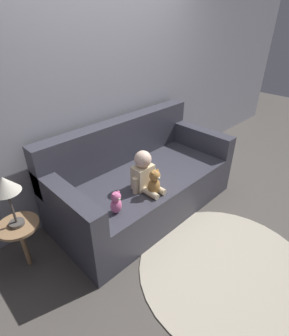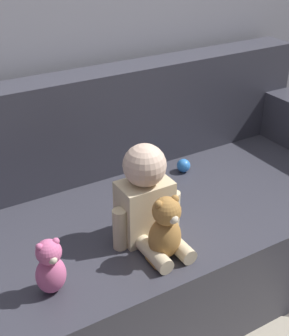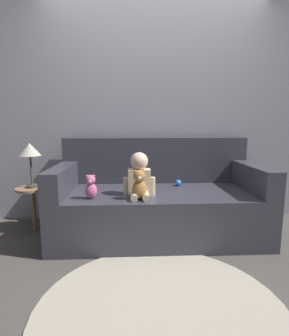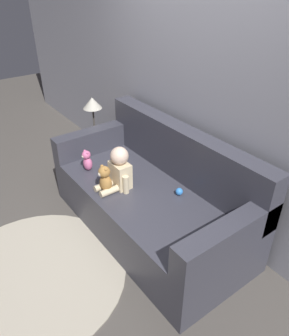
% 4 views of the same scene
% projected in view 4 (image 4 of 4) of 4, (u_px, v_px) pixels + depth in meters
% --- Properties ---
extents(ground_plane, '(12.00, 12.00, 0.00)m').
position_uv_depth(ground_plane, '(148.00, 228.00, 3.24)').
color(ground_plane, '#4C4742').
extents(wall_back, '(8.00, 0.05, 2.60)m').
position_uv_depth(wall_back, '(201.00, 89.00, 2.84)').
color(wall_back, '#93939E').
rests_on(wall_back, ground_plane).
extents(couch, '(2.04, 0.96, 0.98)m').
position_uv_depth(couch, '(153.00, 199.00, 3.10)').
color(couch, '#383842').
rests_on(couch, ground_plane).
extents(person_baby, '(0.30, 0.32, 0.40)m').
position_uv_depth(person_baby, '(118.00, 170.00, 2.94)').
color(person_baby, beige).
rests_on(person_baby, couch).
extents(teddy_bear_brown, '(0.16, 0.12, 0.26)m').
position_uv_depth(teddy_bear_brown, '(105.00, 180.00, 2.90)').
color(teddy_bear_brown, '#AD7A3D').
rests_on(teddy_bear_brown, couch).
extents(plush_toy_side, '(0.10, 0.10, 0.22)m').
position_uv_depth(plush_toy_side, '(87.00, 161.00, 3.23)').
color(plush_toy_side, '#DB6699').
rests_on(plush_toy_side, couch).
extents(toy_ball, '(0.07, 0.07, 0.07)m').
position_uv_depth(toy_ball, '(179.00, 192.00, 2.91)').
color(toy_ball, '#337FDB').
rests_on(toy_ball, couch).
extents(floor_rug, '(1.55, 1.55, 0.01)m').
position_uv_depth(floor_rug, '(34.00, 275.00, 2.74)').
color(floor_rug, '#B2A893').
rests_on(floor_rug, ground_plane).
extents(side_table, '(0.34, 0.34, 0.93)m').
position_uv_depth(side_table, '(94.00, 117.00, 3.86)').
color(side_table, '#93704C').
rests_on(side_table, ground_plane).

